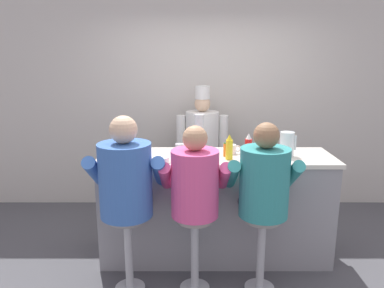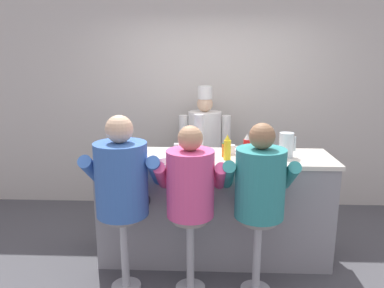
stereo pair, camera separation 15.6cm
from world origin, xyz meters
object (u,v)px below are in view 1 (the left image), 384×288
at_px(ketchup_bottle_red, 247,146).
at_px(water_pitcher_clear, 285,144).
at_px(cup_stack_steel, 198,132).
at_px(diner_seated_pink, 193,187).
at_px(coffee_mug_white, 230,149).
at_px(hot_sauce_bottle_orange, 223,150).
at_px(napkin_dispenser_chrome, 180,150).
at_px(diner_seated_blue, 125,183).
at_px(mustard_bottle_yellow, 228,148).
at_px(cereal_bowl, 159,160).
at_px(breakfast_plate, 138,156).
at_px(diner_seated_teal, 262,186).
at_px(coffee_mug_blue, 206,157).
at_px(cook_in_whites_near, 201,145).

xyz_separation_m(ketchup_bottle_red, water_pitcher_clear, (0.37, 0.05, 0.01)).
xyz_separation_m(cup_stack_steel, diner_seated_pink, (-0.05, -0.77, -0.30)).
bearing_deg(coffee_mug_white, hot_sauce_bottle_orange, -127.28).
bearing_deg(ketchup_bottle_red, water_pitcher_clear, 7.96).
bearing_deg(napkin_dispenser_chrome, cup_stack_steel, 56.08).
relative_size(hot_sauce_bottle_orange, coffee_mug_white, 0.97).
relative_size(ketchup_bottle_red, diner_seated_blue, 0.15).
distance_m(mustard_bottle_yellow, water_pitcher_clear, 0.57).
relative_size(cereal_bowl, cup_stack_steel, 0.46).
bearing_deg(hot_sauce_bottle_orange, cereal_bowl, -160.92).
distance_m(water_pitcher_clear, diner_seated_blue, 1.54).
height_order(breakfast_plate, cup_stack_steel, cup_stack_steel).
bearing_deg(coffee_mug_white, ketchup_bottle_red, -45.22).
distance_m(ketchup_bottle_red, water_pitcher_clear, 0.38).
bearing_deg(ketchup_bottle_red, cereal_bowl, -168.02).
height_order(cup_stack_steel, diner_seated_teal, diner_seated_teal).
bearing_deg(cup_stack_steel, coffee_mug_blue, -81.58).
relative_size(ketchup_bottle_red, water_pitcher_clear, 0.99).
distance_m(water_pitcher_clear, cereal_bowl, 1.21).
distance_m(coffee_mug_white, cup_stack_steel, 0.38).
distance_m(cup_stack_steel, napkin_dispenser_chrome, 0.33).
bearing_deg(cup_stack_steel, coffee_mug_white, -26.37).
relative_size(mustard_bottle_yellow, coffee_mug_white, 1.72).
relative_size(cup_stack_steel, diner_seated_pink, 0.25).
bearing_deg(ketchup_bottle_red, breakfast_plate, 179.63).
bearing_deg(diner_seated_pink, coffee_mug_white, 59.37).
height_order(breakfast_plate, cook_in_whites_near, cook_in_whites_near).
height_order(cereal_bowl, diner_seated_pink, diner_seated_pink).
relative_size(ketchup_bottle_red, hot_sauce_bottle_orange, 1.74).
relative_size(diner_seated_teal, cook_in_whites_near, 0.90).
bearing_deg(mustard_bottle_yellow, diner_seated_pink, -127.61).
bearing_deg(diner_seated_blue, water_pitcher_clear, 20.16).
relative_size(water_pitcher_clear, coffee_mug_white, 1.70).
distance_m(water_pitcher_clear, coffee_mug_white, 0.52).
xyz_separation_m(cup_stack_steel, cook_in_whites_near, (0.05, 0.83, -0.33)).
bearing_deg(napkin_dispenser_chrome, mustard_bottle_yellow, -14.09).
relative_size(water_pitcher_clear, diner_seated_blue, 0.15).
relative_size(breakfast_plate, cup_stack_steel, 0.74).
bearing_deg(coffee_mug_blue, cereal_bowl, -176.03).
bearing_deg(water_pitcher_clear, ketchup_bottle_red, -172.04).
height_order(hot_sauce_bottle_orange, water_pitcher_clear, water_pitcher_clear).
distance_m(breakfast_plate, coffee_mug_white, 0.90).
bearing_deg(diner_seated_pink, diner_seated_blue, 179.57).
xyz_separation_m(cereal_bowl, diner_seated_teal, (0.87, -0.31, -0.14)).
relative_size(hot_sauce_bottle_orange, cereal_bowl, 0.79).
bearing_deg(mustard_bottle_yellow, water_pitcher_clear, 12.12).
height_order(hot_sauce_bottle_orange, diner_seated_blue, diner_seated_blue).
height_order(mustard_bottle_yellow, cook_in_whites_near, cook_in_whites_near).
bearing_deg(cup_stack_steel, hot_sauce_bottle_orange, -47.75).
height_order(coffee_mug_blue, napkin_dispenser_chrome, napkin_dispenser_chrome).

